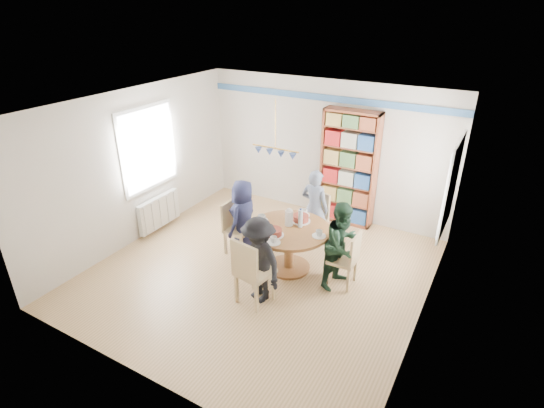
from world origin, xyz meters
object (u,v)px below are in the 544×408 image
Objects in this scene: chair_right at (348,257)px; bookshelf at (349,169)px; person_left at (243,218)px; person_far at (314,208)px; chair_left at (235,225)px; chair_far at (316,215)px; person_right at (342,245)px; radiator at (159,212)px; person_near at (259,260)px; dining_table at (289,239)px; chair_near at (251,270)px.

chair_right is 2.22m from bookshelf.
person_far is at bearing 133.21° from person_left.
chair_left is 0.66× the size of person_far.
chair_left is 1.47m from chair_far.
bookshelf reaches higher than chair_right.
person_far reaches higher than person_right.
person_near is at bearing -17.89° from radiator.
chair_far is at bearing 111.25° from person_near.
dining_table reaches higher than radiator.
bookshelf reaches higher than chair_near.
chair_near reaches higher than dining_table.
chair_near is 1.41m from person_left.
person_near is at bearing 77.42° from chair_near.
radiator is 2.97m from person_far.
person_far is 1.17m from bookshelf.
person_left is (-0.90, 0.05, 0.12)m from dining_table.
person_right is (0.93, 1.09, 0.11)m from chair_near.
dining_table is at bearing -90.09° from chair_far.
person_far is at bearing 137.05° from chair_right.
chair_near is at bearing -92.77° from dining_table.
chair_right is 0.85× the size of chair_near.
person_far reaches higher than chair_right.
chair_far reaches higher than chair_right.
dining_table is 1.39× the size of chair_left.
dining_table is 2.10m from bookshelf.
person_far is at bearing -100.24° from bookshelf.
dining_table is at bearing 87.23° from chair_near.
radiator is at bearing 106.41° from person_right.
person_right reaches higher than chair_right.
person_near is at bearing 41.29° from person_left.
person_right is (-0.10, -0.01, 0.19)m from chair_right.
person_left is (-1.88, 0.01, 0.18)m from chair_right.
chair_far is (1.06, 1.02, 0.00)m from chair_left.
person_right is (1.78, -0.02, 0.02)m from person_left.
chair_left is at bearing 44.37° from person_far.
chair_near is at bearing 91.54° from person_far.
bookshelf is at bearing 57.96° from chair_left.
person_far is at bearing 19.00° from radiator.
dining_table is 0.98× the size of person_near.
dining_table is at bearing 107.25° from person_right.
person_far is (0.01, 0.94, 0.15)m from dining_table.
person_left reaches higher than chair_near.
person_far is 1.85m from person_near.
person_left is at bearing -119.12° from bookshelf.
chair_far is 0.70× the size of person_left.
chair_left reaches higher than chair_right.
chair_right is 0.68× the size of person_near.
person_left is 1.78m from person_right.
chair_far is 0.68× the size of person_right.
person_far reaches higher than chair_left.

